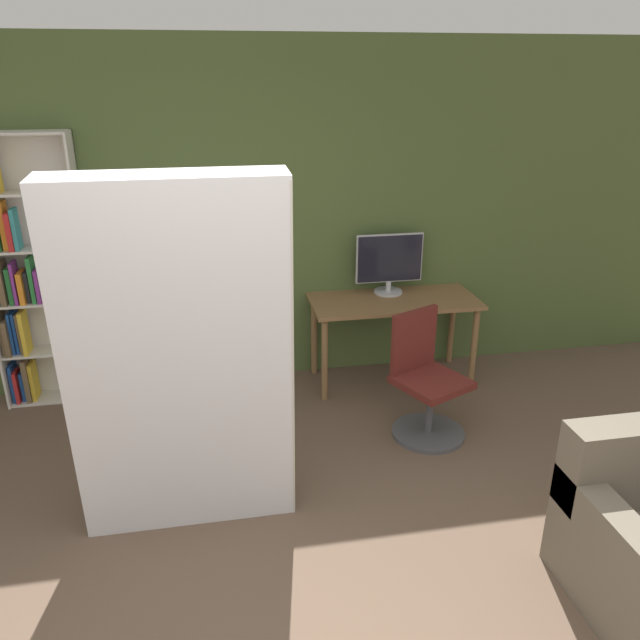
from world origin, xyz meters
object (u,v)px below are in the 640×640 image
at_px(office_chair, 426,388).
at_px(mattress_near, 181,363).
at_px(monitor, 389,262).
at_px(bookshelf, 27,277).

bearing_deg(office_chair, mattress_near, -158.14).
height_order(monitor, office_chair, monitor).
bearing_deg(monitor, office_chair, -90.08).
bearing_deg(monitor, mattress_near, -134.56).
height_order(office_chair, mattress_near, mattress_near).
xyz_separation_m(bookshelf, mattress_near, (1.16, -1.69, -0.01)).
distance_m(monitor, bookshelf, 2.79).
distance_m(monitor, office_chair, 1.18).
xyz_separation_m(office_chair, mattress_near, (-1.63, -0.65, 0.65)).
xyz_separation_m(monitor, mattress_near, (-1.63, -1.65, 0.02)).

